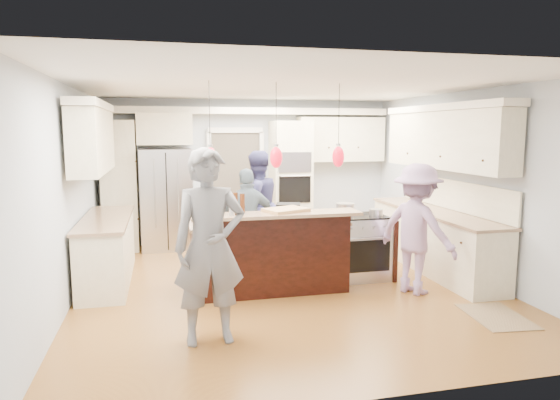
# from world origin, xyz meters

# --- Properties ---
(ground_plane) EXTENTS (6.00, 6.00, 0.00)m
(ground_plane) POSITION_xyz_m (0.00, 0.00, 0.00)
(ground_plane) COLOR #A26E2C
(ground_plane) RESTS_ON ground
(room_shell) EXTENTS (5.54, 6.04, 2.72)m
(room_shell) POSITION_xyz_m (0.00, 0.00, 1.82)
(room_shell) COLOR #B2BCC6
(room_shell) RESTS_ON ground
(refrigerator) EXTENTS (0.90, 0.70, 1.80)m
(refrigerator) POSITION_xyz_m (-1.55, 2.64, 0.90)
(refrigerator) COLOR #B7B7BC
(refrigerator) RESTS_ON ground
(oven_column) EXTENTS (0.72, 0.69, 2.30)m
(oven_column) POSITION_xyz_m (0.75, 2.67, 1.15)
(oven_column) COLOR beige
(oven_column) RESTS_ON ground
(back_upper_cabinets) EXTENTS (5.30, 0.61, 2.54)m
(back_upper_cabinets) POSITION_xyz_m (-0.75, 2.76, 1.67)
(back_upper_cabinets) COLOR beige
(back_upper_cabinets) RESTS_ON ground
(right_counter_run) EXTENTS (0.64, 3.10, 2.51)m
(right_counter_run) POSITION_xyz_m (2.44, 0.30, 1.06)
(right_counter_run) COLOR beige
(right_counter_run) RESTS_ON ground
(left_cabinets) EXTENTS (0.64, 2.30, 2.51)m
(left_cabinets) POSITION_xyz_m (-2.44, 0.80, 1.06)
(left_cabinets) COLOR beige
(left_cabinets) RESTS_ON ground
(kitchen_island) EXTENTS (2.10, 1.46, 1.12)m
(kitchen_island) POSITION_xyz_m (-0.25, 0.07, 0.49)
(kitchen_island) COLOR black
(kitchen_island) RESTS_ON ground
(island_range) EXTENTS (0.82, 0.71, 0.92)m
(island_range) POSITION_xyz_m (1.16, 0.15, 0.46)
(island_range) COLOR #B7B7BC
(island_range) RESTS_ON ground
(pendant_lights) EXTENTS (1.75, 0.15, 1.03)m
(pendant_lights) POSITION_xyz_m (-0.25, -0.51, 1.80)
(pendant_lights) COLOR black
(pendant_lights) RESTS_ON ground
(person_bar_end) EXTENTS (0.74, 0.51, 1.96)m
(person_bar_end) POSITION_xyz_m (-1.17, -1.58, 0.98)
(person_bar_end) COLOR slate
(person_bar_end) RESTS_ON ground
(person_far_left) EXTENTS (1.07, 0.97, 1.80)m
(person_far_left) POSITION_xyz_m (-0.11, 1.60, 0.90)
(person_far_left) COLOR navy
(person_far_left) RESTS_ON ground
(person_far_right) EXTENTS (0.95, 0.48, 1.57)m
(person_far_right) POSITION_xyz_m (-0.38, 0.85, 0.78)
(person_far_right) COLOR slate
(person_far_right) RESTS_ON ground
(person_range_side) EXTENTS (1.09, 1.27, 1.71)m
(person_range_side) POSITION_xyz_m (1.60, -0.65, 0.85)
(person_range_side) COLOR #A17FAB
(person_range_side) RESTS_ON ground
(floor_rug) EXTENTS (0.68, 0.92, 0.01)m
(floor_rug) POSITION_xyz_m (2.09, -1.68, 0.01)
(floor_rug) COLOR #967C52
(floor_rug) RESTS_ON ground
(water_bottle) EXTENTS (0.08, 0.08, 0.34)m
(water_bottle) POSITION_xyz_m (-0.96, -0.55, 1.29)
(water_bottle) COLOR silver
(water_bottle) RESTS_ON kitchen_island
(beer_bottle_a) EXTENTS (0.07, 0.07, 0.23)m
(beer_bottle_a) POSITION_xyz_m (-0.93, -0.49, 1.24)
(beer_bottle_a) COLOR #411E0B
(beer_bottle_a) RESTS_ON kitchen_island
(beer_bottle_b) EXTENTS (0.08, 0.08, 0.27)m
(beer_bottle_b) POSITION_xyz_m (-0.77, -0.55, 1.25)
(beer_bottle_b) COLOR #411E0B
(beer_bottle_b) RESTS_ON kitchen_island
(beer_bottle_c) EXTENTS (0.08, 0.08, 0.24)m
(beer_bottle_c) POSITION_xyz_m (-0.66, -0.44, 1.24)
(beer_bottle_c) COLOR #411E0B
(beer_bottle_c) RESTS_ON kitchen_island
(drink_can) EXTENTS (0.09, 0.09, 0.14)m
(drink_can) POSITION_xyz_m (-0.82, -0.63, 1.19)
(drink_can) COLOR #B7B7BC
(drink_can) RESTS_ON kitchen_island
(cutting_board) EXTENTS (0.61, 0.53, 0.04)m
(cutting_board) POSITION_xyz_m (-0.12, -0.47, 1.14)
(cutting_board) COLOR tan
(cutting_board) RESTS_ON kitchen_island
(pot_large) EXTENTS (0.26, 0.26, 0.15)m
(pot_large) POSITION_xyz_m (0.98, 0.34, 1.00)
(pot_large) COLOR #B7B7BC
(pot_large) RESTS_ON island_range
(pot_small) EXTENTS (0.19, 0.19, 0.10)m
(pot_small) POSITION_xyz_m (1.34, 0.06, 0.97)
(pot_small) COLOR #B7B7BC
(pot_small) RESTS_ON island_range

